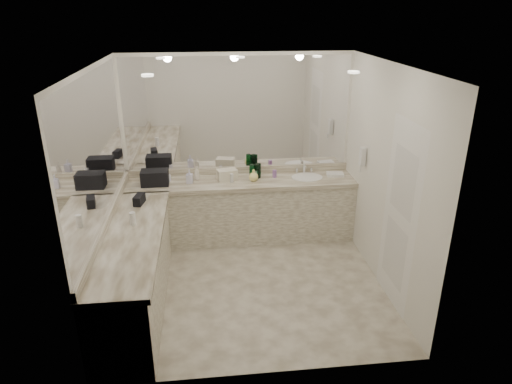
{
  "coord_description": "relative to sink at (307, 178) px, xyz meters",
  "views": [
    {
      "loc": [
        -0.45,
        -4.75,
        3.16
      ],
      "look_at": [
        0.13,
        0.4,
        1.04
      ],
      "focal_mm": 32.0,
      "sensor_mm": 36.0,
      "label": 1
    }
  ],
  "objects": [
    {
      "name": "amenity_bottle_0",
      "position": [
        -1.07,
        -0.08,
        0.07
      ],
      "size": [
        0.04,
        0.04,
        0.13
      ],
      "primitive_type": "cylinder",
      "color": "white",
      "rests_on": "vanity_back_top"
    },
    {
      "name": "green_bottle_0",
      "position": [
        -0.78,
        0.05,
        0.11
      ],
      "size": [
        0.07,
        0.07,
        0.21
      ],
      "primitive_type": "cylinder",
      "color": "#0B5526",
      "rests_on": "vanity_back_top"
    },
    {
      "name": "green_bottle_2",
      "position": [
        -0.7,
        0.07,
        0.1
      ],
      "size": [
        0.07,
        0.07,
        0.19
      ],
      "primitive_type": "cylinder",
      "color": "#0B5526",
      "rests_on": "vanity_back_top"
    },
    {
      "name": "black_toiletry_bag",
      "position": [
        -2.12,
        -0.05,
        0.11
      ],
      "size": [
        0.37,
        0.24,
        0.21
      ],
      "primitive_type": "cube",
      "rotation": [
        0.0,
        0.0,
        0.01
      ],
      "color": "black",
      "rests_on": "vanity_back_top"
    },
    {
      "name": "mirror_left",
      "position": [
        -2.54,
        -1.2,
        0.88
      ],
      "size": [
        0.01,
        2.92,
        1.55
      ],
      "primitive_type": "cube",
      "color": "white",
      "rests_on": "wall_left"
    },
    {
      "name": "ceiling",
      "position": [
        -0.95,
        -1.2,
        1.71
      ],
      "size": [
        3.2,
        3.2,
        0.0
      ],
      "primitive_type": "plane",
      "color": "white",
      "rests_on": "floor"
    },
    {
      "name": "vanity_back_base",
      "position": [
        -0.95,
        0.0,
        -0.48
      ],
      "size": [
        3.2,
        0.6,
        0.84
      ],
      "primitive_type": "cube",
      "color": "silver",
      "rests_on": "floor"
    },
    {
      "name": "green_bottle_1",
      "position": [
        -0.71,
        0.06,
        0.11
      ],
      "size": [
        0.07,
        0.07,
        0.2
      ],
      "primitive_type": "cylinder",
      "color": "#0B5526",
      "rests_on": "vanity_back_top"
    },
    {
      "name": "backsplash_left",
      "position": [
        -2.53,
        -1.2,
        0.05
      ],
      "size": [
        0.04,
        3.0,
        0.1
      ],
      "primitive_type": "cube",
      "color": "beige",
      "rests_on": "vanity_left_top"
    },
    {
      "name": "soap_bottle_a",
      "position": [
        -1.55,
        0.08,
        0.1
      ],
      "size": [
        0.09,
        0.09,
        0.2
      ],
      "primitive_type": "imported",
      "rotation": [
        0.0,
        0.0,
        -0.19
      ],
      "color": "silver",
      "rests_on": "vanity_back_top"
    },
    {
      "name": "green_bottle_3",
      "position": [
        -0.68,
        0.08,
        0.11
      ],
      "size": [
        0.07,
        0.07,
        0.21
      ],
      "primitive_type": "cylinder",
      "color": "#0B5526",
      "rests_on": "vanity_back_top"
    },
    {
      "name": "faucet",
      "position": [
        0.0,
        0.21,
        0.07
      ],
      "size": [
        0.24,
        0.16,
        0.14
      ],
      "primitive_type": "cube",
      "color": "silver",
      "rests_on": "vanity_back_top"
    },
    {
      "name": "wall_right",
      "position": [
        0.65,
        -1.2,
        0.41
      ],
      "size": [
        0.02,
        3.0,
        2.6
      ],
      "primitive_type": "cube",
      "color": "silver",
      "rests_on": "floor"
    },
    {
      "name": "amenity_bottle_2",
      "position": [
        -0.72,
        0.05,
        0.06
      ],
      "size": [
        0.06,
        0.06,
        0.12
      ],
      "primitive_type": "cylinder",
      "color": "silver",
      "rests_on": "vanity_back_top"
    },
    {
      "name": "soap_bottle_c",
      "position": [
        -0.77,
        -0.05,
        0.09
      ],
      "size": [
        0.17,
        0.17,
        0.17
      ],
      "primitive_type": "imported",
      "rotation": [
        0.0,
        0.0,
        -0.4
      ],
      "color": "#F6E481",
      "rests_on": "vanity_back_top"
    },
    {
      "name": "hand_towel",
      "position": [
        0.42,
        0.03,
        0.02
      ],
      "size": [
        0.26,
        0.19,
        0.04
      ],
      "primitive_type": "cube",
      "rotation": [
        0.0,
        0.0,
        -0.13
      ],
      "color": "white",
      "rests_on": "vanity_back_top"
    },
    {
      "name": "wall_left",
      "position": [
        -2.55,
        -1.2,
        0.41
      ],
      "size": [
        0.02,
        3.0,
        2.6
      ],
      "primitive_type": "cube",
      "color": "silver",
      "rests_on": "floor"
    },
    {
      "name": "black_bag_spill",
      "position": [
        -2.25,
        -0.69,
        0.06
      ],
      "size": [
        0.14,
        0.23,
        0.12
      ],
      "primitive_type": "cube",
      "rotation": [
        0.0,
        0.0,
        -0.2
      ],
      "color": "black",
      "rests_on": "vanity_left_top"
    },
    {
      "name": "vanity_back_top",
      "position": [
        -0.95,
        -0.01,
        -0.03
      ],
      "size": [
        3.2,
        0.64,
        0.06
      ],
      "primitive_type": "cube",
      "color": "beige",
      "rests_on": "vanity_back_base"
    },
    {
      "name": "lotion_left",
      "position": [
        -2.25,
        -1.26,
        0.08
      ],
      "size": [
        0.07,
        0.07,
        0.16
      ],
      "primitive_type": "cylinder",
      "color": "white",
      "rests_on": "vanity_left_top"
    },
    {
      "name": "backsplash_back",
      "position": [
        -0.95,
        0.28,
        0.05
      ],
      "size": [
        3.2,
        0.04,
        0.1
      ],
      "primitive_type": "cube",
      "color": "beige",
      "rests_on": "vanity_back_top"
    },
    {
      "name": "mirror_back",
      "position": [
        -0.95,
        0.29,
        0.88
      ],
      "size": [
        3.12,
        0.01,
        1.55
      ],
      "primitive_type": "cube",
      "color": "white",
      "rests_on": "wall_back"
    },
    {
      "name": "soap_bottle_b",
      "position": [
        -1.65,
        -0.03,
        0.1
      ],
      "size": [
        0.1,
        0.1,
        0.19
      ],
      "primitive_type": "imported",
      "rotation": [
        0.0,
        0.0,
        -0.13
      ],
      "color": "silver",
      "rests_on": "vanity_back_top"
    },
    {
      "name": "vanity_left_top",
      "position": [
        -2.24,
        -1.5,
        -0.03
      ],
      "size": [
        0.64,
        2.42,
        0.06
      ],
      "primitive_type": "cube",
      "color": "beige",
      "rests_on": "vanity_left_base"
    },
    {
      "name": "floor",
      "position": [
        -0.95,
        -1.2,
        -0.9
      ],
      "size": [
        3.2,
        3.2,
        0.0
      ],
      "primitive_type": "plane",
      "color": "beige",
      "rests_on": "ground"
    },
    {
      "name": "door",
      "position": [
        0.64,
        -1.7,
        0.16
      ],
      "size": [
        0.02,
        0.82,
        2.1
      ],
      "primitive_type": "cube",
      "color": "white",
      "rests_on": "wall_right"
    },
    {
      "name": "green_bottle_4",
      "position": [
        -0.72,
        0.06,
        0.1
      ],
      "size": [
        0.07,
        0.07,
        0.2
      ],
      "primitive_type": "cylinder",
      "color": "#0B5526",
      "rests_on": "vanity_back_top"
    },
    {
      "name": "sink",
      "position": [
        0.0,
        0.0,
        0.0
      ],
      "size": [
        0.44,
        0.44,
        0.03
      ],
      "primitive_type": "cylinder",
      "color": "white",
      "rests_on": "vanity_back_top"
    },
    {
      "name": "vanity_left_base",
      "position": [
        -2.25,
        -1.5,
        -0.48
      ],
      "size": [
        0.6,
        2.4,
        0.84
      ],
      "primitive_type": "cube",
      "color": "silver",
      "rests_on": "floor"
    },
    {
      "name": "wall_phone",
      "position": [
        0.61,
        -0.5,
        0.46
      ],
      "size": [
        0.06,
        0.1,
        0.24
      ],
      "primitive_type": "cube",
      "color": "white",
      "rests_on": "wall_right"
    },
    {
      "name": "amenity_bottle_3",
      "position": [
        -0.46,
        0.06,
        0.06
      ],
      "size": [
        0.06,
        0.06,
        0.1
      ],
      "primitive_type": "cylinder",
      "color": "#9966B2",
      "rests_on": "vanity_back_top"
    },
    {
      "name": "cream_cosmetic_case",
      "position": [
        -1.13,
        0.03,
        0.08
      ],
      "size": [
        0.3,
        0.22,
        0.15
      ],
      "primitive_type": "cube",
      "rotation": [
        0.0,
        0.0,
        0.24
      ],
      "color": "beige",
      "rests_on": "vanity_back_top"
    },
    {
      "name": "amenity_bottle_4",
      "position": [
        -1.94,
        0.07,
        0.05
      ],
      "size": [
        0.05,
        0.05,
        0.09
      ],
      "primitive_type": "cylinder",
      "color": "silver",
      "rests_on": "vanity_back_top"
    },
    {
      "name": "amenity_bottle_1",
      "position": [
        -1.21,
        0.13,
        0.04
      ],
      "size": [
        0.04,
        0.04,
        0.07
      ],
      "primitive_type": "cylinder",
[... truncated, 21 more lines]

